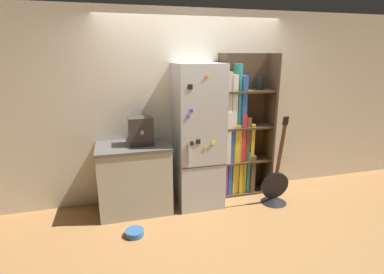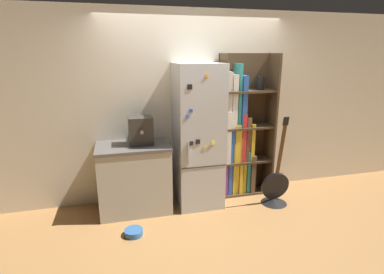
% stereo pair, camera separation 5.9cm
% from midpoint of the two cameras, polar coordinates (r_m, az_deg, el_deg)
% --- Properties ---
extents(ground_plane, '(16.00, 16.00, 0.00)m').
position_cam_midpoint_polar(ground_plane, '(4.22, 1.27, -13.07)').
color(ground_plane, '#A87542').
extents(wall_back, '(8.00, 0.05, 2.60)m').
position_cam_midpoint_polar(wall_back, '(4.22, -0.44, 5.73)').
color(wall_back, beige).
rests_on(wall_back, ground_plane).
extents(refrigerator, '(0.60, 0.62, 1.91)m').
position_cam_midpoint_polar(refrigerator, '(3.99, 0.75, 0.09)').
color(refrigerator, silver).
rests_on(refrigerator, ground_plane).
extents(bookshelf, '(0.78, 0.33, 2.03)m').
position_cam_midpoint_polar(bookshelf, '(4.38, 8.58, 0.21)').
color(bookshelf, '#4C3823').
rests_on(bookshelf, ground_plane).
extents(kitchen_counter, '(0.93, 0.60, 0.90)m').
position_cam_midpoint_polar(kitchen_counter, '(4.03, -11.29, -7.66)').
color(kitchen_counter, '#BCB7A8').
rests_on(kitchen_counter, ground_plane).
extents(espresso_machine, '(0.30, 0.30, 0.36)m').
position_cam_midpoint_polar(espresso_machine, '(3.84, -10.16, 1.16)').
color(espresso_machine, '#38332D').
rests_on(espresso_machine, kitchen_counter).
extents(guitar, '(0.40, 0.36, 1.26)m').
position_cam_midpoint_polar(guitar, '(4.38, 15.05, -9.91)').
color(guitar, black).
rests_on(guitar, ground_plane).
extents(pet_bowl, '(0.22, 0.22, 0.07)m').
position_cam_midpoint_polar(pet_bowl, '(3.68, -11.36, -17.41)').
color(pet_bowl, '#3366A5').
rests_on(pet_bowl, ground_plane).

